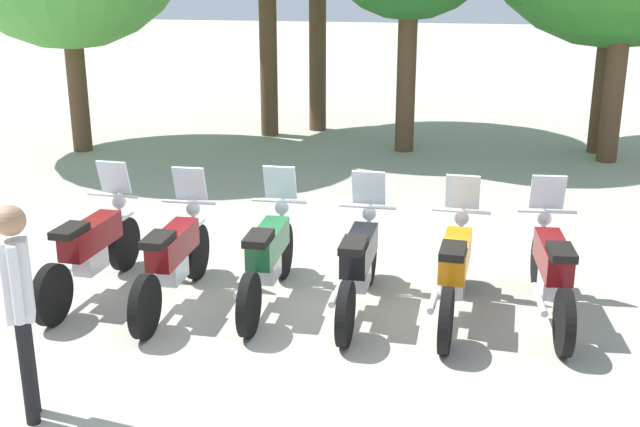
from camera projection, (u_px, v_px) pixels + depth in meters
ground_plane at (312, 308)px, 8.45m from camera, size 80.00×80.00×0.00m
motorcycle_0 at (91, 249)px, 8.69m from camera, size 0.62×2.19×1.37m
motorcycle_1 at (173, 258)px, 8.43m from camera, size 0.62×2.19×1.37m
motorcycle_2 at (268, 257)px, 8.47m from camera, size 0.62×2.19×1.37m
motorcycle_3 at (359, 264)px, 8.27m from camera, size 0.62×2.19×1.37m
motorcycle_4 at (454, 269)px, 8.12m from camera, size 0.62×2.19×1.37m
motorcycle_5 at (551, 270)px, 8.09m from camera, size 0.62×2.19×1.37m
person_0 at (19, 296)px, 6.12m from camera, size 0.32×0.39×1.79m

